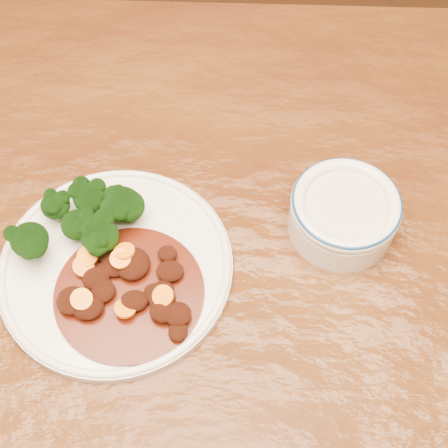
{
  "coord_description": "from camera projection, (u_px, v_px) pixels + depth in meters",
  "views": [
    {
      "loc": [
        0.04,
        -0.25,
        1.32
      ],
      "look_at": [
        0.02,
        0.08,
        0.77
      ],
      "focal_mm": 50.0,
      "sensor_mm": 36.0,
      "label": 1
    }
  ],
  "objects": [
    {
      "name": "dining_table",
      "position": [
        201.0,
        336.0,
        0.68
      ],
      "size": [
        1.52,
        0.93,
        0.75
      ],
      "rotation": [
        0.0,
        0.0,
        0.02
      ],
      "color": "#542F0E",
      "rests_on": "ground"
    },
    {
      "name": "dinner_plate",
      "position": [
        116.0,
        266.0,
        0.63
      ],
      "size": [
        0.24,
        0.24,
        0.01
      ],
      "rotation": [
        0.0,
        0.0,
        -0.08
      ],
      "color": "white",
      "rests_on": "dining_table"
    },
    {
      "name": "broccoli_florets",
      "position": [
        88.0,
        218.0,
        0.63
      ],
      "size": [
        0.13,
        0.09,
        0.04
      ],
      "color": "#578344",
      "rests_on": "dinner_plate"
    },
    {
      "name": "mince_stew",
      "position": [
        129.0,
        289.0,
        0.6
      ],
      "size": [
        0.15,
        0.15,
        0.03
      ],
      "color": "#4D1508",
      "rests_on": "dinner_plate"
    },
    {
      "name": "dip_bowl",
      "position": [
        344.0,
        212.0,
        0.64
      ],
      "size": [
        0.11,
        0.11,
        0.05
      ],
      "rotation": [
        0.0,
        0.0,
        -0.1
      ],
      "color": "white",
      "rests_on": "dining_table"
    }
  ]
}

